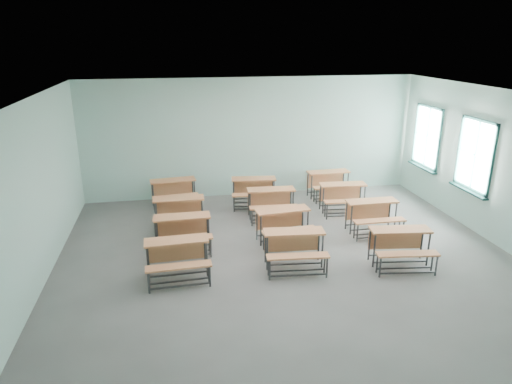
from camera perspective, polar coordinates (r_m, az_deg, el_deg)
room at (r=8.70m, az=4.54°, el=1.50°), size 9.04×8.04×3.24m
desk_unit_r0c0 at (r=8.39m, az=-9.81°, el=-7.62°), size 1.17×0.81×0.72m
desk_unit_r0c1 at (r=8.66m, az=4.86°, el=-6.54°), size 1.21×0.87×0.72m
desk_unit_r0c2 at (r=9.14m, az=17.69°, el=-6.01°), size 1.23×0.90×0.72m
desk_unit_r1c0 at (r=9.44m, az=-9.14°, el=-4.50°), size 1.15×0.78×0.72m
desk_unit_r1c1 at (r=9.70m, az=3.52°, el=-3.65°), size 1.21×0.87×0.72m
desk_unit_r1c2 at (r=10.51m, az=14.43°, el=-2.42°), size 1.15×0.78×0.72m
desk_unit_r2c0 at (r=10.50m, az=-9.60°, el=-2.10°), size 1.16×0.80×0.72m
desk_unit_r2c1 at (r=10.97m, az=1.95°, el=-0.92°), size 1.19×0.83×0.72m
desk_unit_r2c2 at (r=11.55m, az=10.89°, el=-0.23°), size 1.20×0.85×0.72m
desk_unit_r3c0 at (r=11.87m, az=-10.25°, el=0.33°), size 1.22×0.88×0.72m
desk_unit_r3c1 at (r=11.79m, az=-0.26°, el=0.53°), size 1.23×0.90×0.72m
desk_unit_r3c2 at (r=12.56m, az=9.16°, el=1.44°), size 1.18×0.82×0.72m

